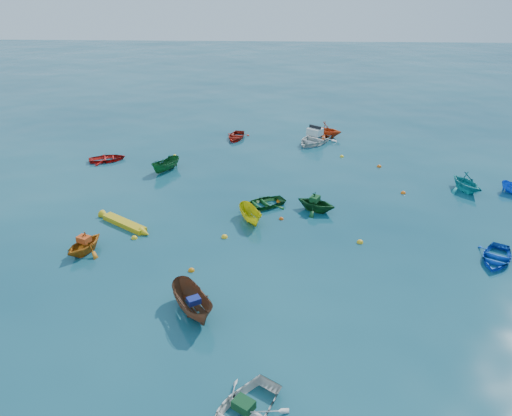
{
  "coord_description": "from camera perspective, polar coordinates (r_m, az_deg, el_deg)",
  "views": [
    {
      "loc": [
        1.18,
        -23.39,
        14.61
      ],
      "look_at": [
        0.0,
        5.0,
        0.4
      ],
      "focal_mm": 35.0,
      "sensor_mm": 36.0,
      "label": 1
    }
  ],
  "objects": [
    {
      "name": "dinghy_green_e",
      "position": [
        32.91,
        0.75,
        0.21
      ],
      "size": [
        3.76,
        3.42,
        0.64
      ],
      "primitive_type": "imported",
      "rotation": [
        0.0,
        0.0,
        -1.06
      ],
      "color": "#124E1C",
      "rests_on": "ground"
    },
    {
      "name": "tarp_green_b",
      "position": [
        32.22,
        6.75,
        1.06
      ],
      "size": [
        0.77,
        0.83,
        0.33
      ],
      "primitive_type": "cube",
      "rotation": [
        0.0,
        0.0,
        1.09
      ],
      "color": "#11441C",
      "rests_on": "dinghy_green_n"
    },
    {
      "name": "dinghy_cyan_se",
      "position": [
        38.14,
        22.74,
        1.87
      ],
      "size": [
        3.19,
        3.41,
        1.45
      ],
      "primitive_type": "imported",
      "rotation": [
        0.0,
        0.0,
        0.35
      ],
      "color": "teal",
      "rests_on": "ground"
    },
    {
      "name": "buoy_or_a",
      "position": [
        26.5,
        -7.39,
        -7.14
      ],
      "size": [
        0.34,
        0.34,
        0.34
      ],
      "primitive_type": "sphere",
      "color": "orange",
      "rests_on": "ground"
    },
    {
      "name": "buoy_ye_b",
      "position": [
        30.01,
        -13.73,
        -3.4
      ],
      "size": [
        0.37,
        0.37,
        0.37
      ],
      "primitive_type": "sphere",
      "color": "gold",
      "rests_on": "ground"
    },
    {
      "name": "buoy_or_d",
      "position": [
        36.21,
        16.47,
        1.62
      ],
      "size": [
        0.35,
        0.35,
        0.35
      ],
      "primitive_type": "sphere",
      "color": "#FC620D",
      "rests_on": "ground"
    },
    {
      "name": "dinghy_red_far",
      "position": [
        45.83,
        -2.3,
        7.96
      ],
      "size": [
        2.56,
        3.24,
        0.61
      ],
      "primitive_type": "imported",
      "rotation": [
        0.0,
        0.0,
        -0.17
      ],
      "color": "#9D190D",
      "rests_on": "ground"
    },
    {
      "name": "dinghy_green_n",
      "position": [
        32.55,
        6.83,
        -0.3
      ],
      "size": [
        3.29,
        3.14,
        1.35
      ],
      "primitive_type": "imported",
      "rotation": [
        0.0,
        0.0,
        1.09
      ],
      "color": "#10471C",
      "rests_on": "ground"
    },
    {
      "name": "sampan_green_far",
      "position": [
        39.15,
        -10.2,
        4.22
      ],
      "size": [
        2.37,
        2.88,
        1.07
      ],
      "primitive_type": "imported",
      "rotation": [
        0.0,
        0.0,
        -0.58
      ],
      "color": "#135523",
      "rests_on": "ground"
    },
    {
      "name": "buoy_or_b",
      "position": [
        31.3,
        2.9,
        -1.29
      ],
      "size": [
        0.3,
        0.3,
        0.3
      ],
      "primitive_type": "sphere",
      "color": "#D04A0B",
      "rests_on": "ground"
    },
    {
      "name": "sampan_yellow_mid",
      "position": [
        31.06,
        -0.61,
        -1.49
      ],
      "size": [
        1.98,
        2.86,
        1.04
      ],
      "primitive_type": "imported",
      "rotation": [
        0.0,
        0.0,
        0.4
      ],
      "color": "gold",
      "rests_on": "ground"
    },
    {
      "name": "tarp_blue_a",
      "position": [
        23.07,
        -7.12,
        -10.45
      ],
      "size": [
        0.73,
        0.68,
        0.28
      ],
      "primitive_type": "cube",
      "rotation": [
        0.0,
        0.0,
        0.54
      ],
      "color": "navy",
      "rests_on": "sampan_brown_mid"
    },
    {
      "name": "dinghy_orange_w",
      "position": [
        29.42,
        -18.91,
        -4.8
      ],
      "size": [
        2.96,
        3.14,
        1.31
      ],
      "primitive_type": "imported",
      "rotation": [
        0.0,
        0.0,
        -0.41
      ],
      "color": "#BF6611",
      "rests_on": "ground"
    },
    {
      "name": "tarp_orange_a",
      "position": [
        29.06,
        -19.08,
        -3.37
      ],
      "size": [
        0.83,
        0.74,
        0.33
      ],
      "primitive_type": "cube",
      "rotation": [
        0.0,
        0.0,
        -0.41
      ],
      "color": "#D74716",
      "rests_on": "dinghy_orange_w"
    },
    {
      "name": "buoy_ye_e",
      "position": [
        41.92,
        9.78,
        5.77
      ],
      "size": [
        0.33,
        0.33,
        0.33
      ],
      "primitive_type": "sphere",
      "color": "yellow",
      "rests_on": "ground"
    },
    {
      "name": "buoy_or_c",
      "position": [
        33.52,
        2.64,
        0.7
      ],
      "size": [
        0.37,
        0.37,
        0.37
      ],
      "primitive_type": "sphere",
      "color": "#FF660D",
      "rests_on": "ground"
    },
    {
      "name": "dinghy_red_nw",
      "position": [
        42.26,
        -16.59,
        5.2
      ],
      "size": [
        3.39,
        2.9,
        0.59
      ],
      "primitive_type": "imported",
      "rotation": [
        0.0,
        0.0,
        1.92
      ],
      "color": "#B2140E",
      "rests_on": "ground"
    },
    {
      "name": "ground",
      "position": [
        27.6,
        -0.43,
        -5.39
      ],
      "size": [
        160.0,
        160.0,
        0.0
      ],
      "primitive_type": "plane",
      "color": "#0A394C",
      "rests_on": "ground"
    },
    {
      "name": "buoy_ye_d",
      "position": [
        42.02,
        -9.28,
        5.87
      ],
      "size": [
        0.31,
        0.31,
        0.31
      ],
      "primitive_type": "sphere",
      "color": "yellow",
      "rests_on": "ground"
    },
    {
      "name": "dinghy_orange_far",
      "position": [
        46.68,
        7.95,
        8.07
      ],
      "size": [
        3.65,
        3.44,
        1.52
      ],
      "primitive_type": "imported",
      "rotation": [
        0.0,
        0.0,
        1.16
      ],
      "color": "#DA4514",
      "rests_on": "ground"
    },
    {
      "name": "tarp_green_a",
      "position": [
        18.89,
        -1.43,
        -21.56
      ],
      "size": [
        0.91,
        0.86,
        0.35
      ],
      "primitive_type": "cube",
      "rotation": [
        0.0,
        0.0,
        -0.59
      ],
      "color": "#0F3F1E",
      "rests_on": "dinghy_white_near"
    },
    {
      "name": "buoy_ye_a",
      "position": [
        29.32,
        -3.62,
        -3.37
      ],
      "size": [
        0.38,
        0.38,
        0.38
      ],
      "primitive_type": "sphere",
      "color": "yellow",
      "rests_on": "ground"
    },
    {
      "name": "sampan_brown_mid",
      "position": [
        23.67,
        -7.15,
        -11.79
      ],
      "size": [
        2.85,
        3.56,
        1.31
      ],
      "primitive_type": "imported",
      "rotation": [
        0.0,
        0.0,
        0.54
      ],
      "color": "brown",
      "rests_on": "ground"
    },
    {
      "name": "buoy_ye_c",
      "position": [
        29.36,
        11.79,
        -3.9
      ],
      "size": [
        0.38,
        0.38,
        0.38
      ],
      "primitive_type": "sphere",
      "color": "gold",
      "rests_on": "ground"
    },
    {
      "name": "dinghy_blue_se",
      "position": [
        30.07,
        25.68,
        -5.42
      ],
      "size": [
        3.4,
        3.72,
        0.63
      ],
      "primitive_type": "imported",
      "rotation": [
        0.0,
        0.0,
        -0.52
      ],
      "color": "blue",
      "rests_on": "ground"
    },
    {
      "name": "buoy_or_e",
      "position": [
        40.43,
        13.89,
        4.58
      ],
      "size": [
        0.36,
        0.36,
        0.36
      ],
      "primitive_type": "sphere",
      "color": "#DA570B",
      "rests_on": "ground"
    },
    {
      "name": "kayak_yellow",
      "position": [
        31.56,
        -14.77,
        -1.96
      ],
      "size": [
        3.73,
        2.86,
        0.42
      ],
      "primitive_type": null,
      "rotation": [
        0.0,
        0.0,
        0.96
      ],
      "color": "gold",
      "rests_on": "ground"
    },
    {
      "name": "motorboat_white",
      "position": [
        44.98,
        6.68,
        7.43
      ],
      "size": [
        4.93,
        5.18,
        1.47
      ],
      "primitive_type": "imported",
      "rotation": [
        0.0,
        0.0,
        -0.64
      ],
      "color": "silver",
      "rests_on": "ground"
    }
  ]
}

